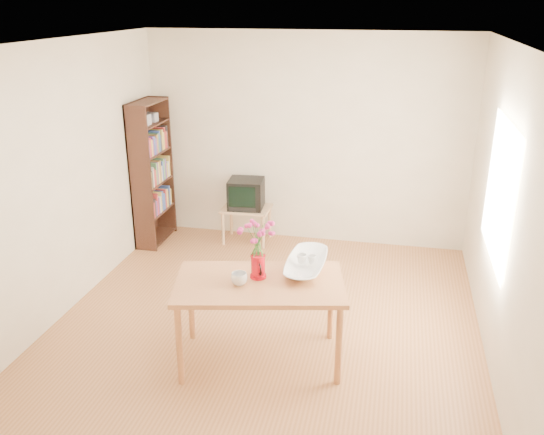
% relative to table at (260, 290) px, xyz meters
% --- Properties ---
extents(room, '(4.50, 4.50, 4.50)m').
position_rel_table_xyz_m(room, '(-0.05, 0.54, 0.63)').
color(room, '#955D35').
rests_on(room, ground).
extents(table, '(1.52, 1.07, 0.75)m').
position_rel_table_xyz_m(table, '(0.00, 0.00, 0.00)').
color(table, '#A9653A').
rests_on(table, ground).
extents(tv_stand, '(0.60, 0.45, 0.46)m').
position_rel_table_xyz_m(tv_stand, '(-0.78, 2.50, -0.28)').
color(tv_stand, tan).
rests_on(tv_stand, ground).
extents(bookshelf, '(0.28, 0.70, 1.80)m').
position_rel_table_xyz_m(bookshelf, '(-1.93, 2.28, 0.17)').
color(bookshelf, black).
rests_on(bookshelf, ground).
extents(pitcher, '(0.14, 0.20, 0.21)m').
position_rel_table_xyz_m(pitcher, '(-0.03, 0.07, 0.18)').
color(pitcher, red).
rests_on(pitcher, table).
extents(flowers, '(0.23, 0.23, 0.33)m').
position_rel_table_xyz_m(flowers, '(-0.03, 0.07, 0.44)').
color(flowers, '#CC307F').
rests_on(flowers, pitcher).
extents(mug, '(0.19, 0.19, 0.10)m').
position_rel_table_xyz_m(mug, '(-0.15, -0.09, 0.14)').
color(mug, white).
rests_on(mug, table).
extents(bowl, '(0.50, 0.50, 0.46)m').
position_rel_table_xyz_m(bowl, '(0.33, 0.34, 0.31)').
color(bowl, white).
rests_on(bowl, table).
extents(teacup_a, '(0.11, 0.11, 0.07)m').
position_rel_table_xyz_m(teacup_a, '(0.29, 0.34, 0.27)').
color(teacup_a, white).
rests_on(teacup_a, bowl).
extents(teacup_b, '(0.07, 0.07, 0.06)m').
position_rel_table_xyz_m(teacup_b, '(0.38, 0.36, 0.27)').
color(teacup_b, white).
rests_on(teacup_b, bowl).
extents(television, '(0.46, 0.43, 0.37)m').
position_rel_table_xyz_m(television, '(-0.78, 2.51, -0.02)').
color(television, black).
rests_on(television, tv_stand).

